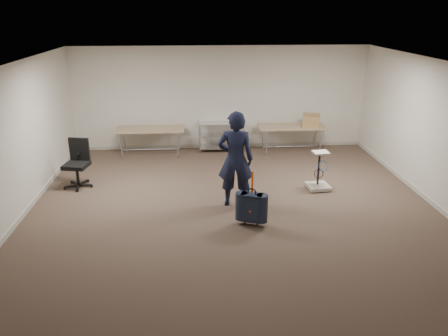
{
  "coord_description": "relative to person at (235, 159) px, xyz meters",
  "views": [
    {
      "loc": [
        -0.73,
        -7.33,
        3.72
      ],
      "look_at": [
        -0.19,
        0.3,
        0.91
      ],
      "focal_mm": 35.0,
      "sensor_mm": 36.0,
      "label": 1
    }
  ],
  "objects": [
    {
      "name": "ground",
      "position": [
        -0.05,
        -0.64,
        -0.96
      ],
      "size": [
        9.0,
        9.0,
        0.0
      ],
      "primitive_type": "plane",
      "color": "#3F3326",
      "rests_on": "ground"
    },
    {
      "name": "room_shell",
      "position": [
        -0.05,
        0.75,
        -0.91
      ],
      "size": [
        8.0,
        9.0,
        9.0
      ],
      "color": "silver",
      "rests_on": "ground"
    },
    {
      "name": "folding_table_left",
      "position": [
        -1.95,
        3.31,
        -0.28
      ],
      "size": [
        1.8,
        0.75,
        0.73
      ],
      "color": "#967F5C",
      "rests_on": "ground"
    },
    {
      "name": "folding_table_right",
      "position": [
        1.85,
        3.31,
        -0.28
      ],
      "size": [
        1.8,
        0.75,
        0.73
      ],
      "color": "#967F5C",
      "rests_on": "ground"
    },
    {
      "name": "wire_shelf",
      "position": [
        -0.05,
        3.56,
        -0.52
      ],
      "size": [
        1.22,
        0.47,
        0.8
      ],
      "color": "silver",
      "rests_on": "ground"
    },
    {
      "name": "person",
      "position": [
        0.0,
        0.0,
        0.0
      ],
      "size": [
        0.75,
        0.54,
        1.92
      ],
      "primitive_type": "imported",
      "rotation": [
        0.0,
        0.0,
        3.01
      ],
      "color": "black",
      "rests_on": "ground"
    },
    {
      "name": "suitcase",
      "position": [
        0.21,
        -0.9,
        -0.61
      ],
      "size": [
        0.43,
        0.34,
        1.04
      ],
      "color": "black",
      "rests_on": "ground"
    },
    {
      "name": "office_chair",
      "position": [
        -3.36,
        1.22,
        -0.64
      ],
      "size": [
        0.64,
        0.64,
        1.06
      ],
      "color": "black",
      "rests_on": "ground"
    },
    {
      "name": "equipment_cart",
      "position": [
        1.89,
        0.68,
        -0.74
      ],
      "size": [
        0.5,
        0.5,
        0.85
      ],
      "color": "beige",
      "rests_on": "ground"
    },
    {
      "name": "cardboard_box",
      "position": [
        2.34,
        3.23,
        -0.06
      ],
      "size": [
        0.52,
        0.44,
        0.33
      ],
      "primitive_type": "cube",
      "rotation": [
        0.0,
        0.0,
        -0.27
      ],
      "color": "brown",
      "rests_on": "folding_table_right"
    }
  ]
}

